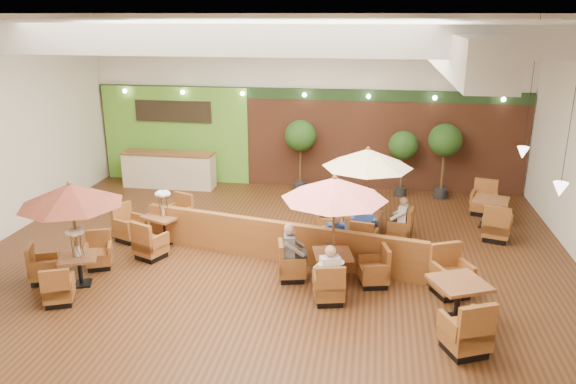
% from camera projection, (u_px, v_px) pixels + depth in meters
% --- Properties ---
extents(room, '(14.04, 14.00, 5.52)m').
position_uv_depth(room, '(291.00, 97.00, 13.21)').
color(room, '#381E0F').
rests_on(room, ground).
extents(service_counter, '(3.00, 0.75, 1.18)m').
position_uv_depth(service_counter, '(169.00, 170.00, 18.48)').
color(service_counter, beige).
rests_on(service_counter, ground).
extents(booth_divider, '(6.75, 1.61, 0.95)m').
position_uv_depth(booth_divider, '(278.00, 241.00, 12.99)').
color(booth_divider, brown).
rests_on(booth_divider, ground).
extents(table_0, '(2.25, 2.39, 2.30)m').
position_uv_depth(table_0, '(70.00, 211.00, 11.45)').
color(table_0, brown).
rests_on(table_0, ground).
extents(table_1, '(2.43, 2.43, 2.40)m').
position_uv_depth(table_1, '(334.00, 210.00, 11.53)').
color(table_1, brown).
rests_on(table_1, ground).
extents(table_2, '(2.44, 2.44, 2.42)m').
position_uv_depth(table_2, '(367.00, 177.00, 13.81)').
color(table_2, brown).
rests_on(table_2, ground).
extents(table_3, '(1.90, 2.69, 1.52)m').
position_uv_depth(table_3, '(156.00, 225.00, 14.02)').
color(table_3, brown).
rests_on(table_3, ground).
extents(table_4, '(1.23, 2.97, 1.04)m').
position_uv_depth(table_4, '(457.00, 302.00, 10.41)').
color(table_4, brown).
rests_on(table_4, ground).
extents(table_5, '(1.09, 2.76, 0.98)m').
position_uv_depth(table_5, '(490.00, 213.00, 15.07)').
color(table_5, brown).
rests_on(table_5, ground).
extents(topiary_0, '(1.00, 1.00, 2.32)m').
position_uv_depth(topiary_0, '(301.00, 139.00, 17.67)').
color(topiary_0, black).
rests_on(topiary_0, ground).
extents(topiary_1, '(0.89, 0.89, 2.08)m').
position_uv_depth(topiary_1, '(403.00, 148.00, 17.25)').
color(topiary_1, black).
rests_on(topiary_1, ground).
extents(topiary_2, '(1.01, 1.01, 2.34)m').
position_uv_depth(topiary_2, '(445.00, 143.00, 17.01)').
color(topiary_2, black).
rests_on(topiary_2, ground).
extents(diner_0, '(0.43, 0.40, 0.79)m').
position_uv_depth(diner_0, '(329.00, 268.00, 10.98)').
color(diner_0, white).
rests_on(diner_0, ground).
extents(diner_1, '(0.39, 0.33, 0.76)m').
position_uv_depth(diner_1, '(336.00, 235.00, 12.63)').
color(diner_1, blue).
rests_on(diner_1, ground).
extents(diner_2, '(0.37, 0.43, 0.83)m').
position_uv_depth(diner_2, '(292.00, 247.00, 11.93)').
color(diner_2, slate).
rests_on(diner_2, ground).
extents(diner_3, '(0.44, 0.38, 0.85)m').
position_uv_depth(diner_3, '(364.00, 223.00, 13.25)').
color(diner_3, blue).
rests_on(diner_3, ground).
extents(diner_4, '(0.33, 0.38, 0.72)m').
position_uv_depth(diner_4, '(401.00, 214.00, 13.97)').
color(diner_4, white).
rests_on(diner_4, ground).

